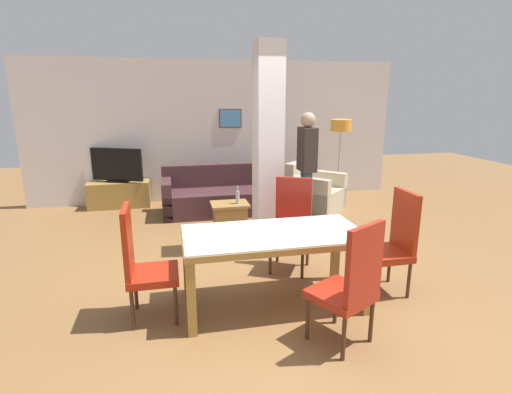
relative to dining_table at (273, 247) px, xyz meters
name	(u,v)px	position (x,y,z in m)	size (l,w,h in m)	color
ground_plane	(273,303)	(0.00, 0.00, -0.61)	(18.00, 18.00, 0.00)	brown
back_wall	(218,131)	(0.00, 4.34, 0.74)	(7.20, 0.09, 2.70)	silver
divider_pillar	(268,151)	(0.30, 1.46, 0.74)	(0.34, 0.40, 2.70)	silver
dining_table	(273,247)	(0.00, 0.00, 0.00)	(1.76, 0.87, 0.76)	olive
dining_chair_near_right	(351,283)	(0.44, -0.81, -0.04)	(0.62, 0.62, 1.10)	#A22314
dining_chair_head_right	(394,240)	(1.30, 0.00, -0.04)	(0.46, 0.46, 1.10)	#992711
dining_chair_head_left	(142,261)	(-1.25, 0.00, -0.04)	(0.46, 0.46, 1.10)	#A22110
dining_chair_far_right	(292,222)	(0.44, 0.82, -0.04)	(0.62, 0.62, 1.10)	#A12318
sofa	(219,196)	(-0.12, 3.35, -0.32)	(1.98, 0.87, 0.82)	#43272A
armchair	(314,193)	(1.60, 3.18, -0.31)	(1.20, 1.20, 0.86)	#C4B698
coffee_table	(230,215)	(-0.07, 2.43, -0.40)	(0.58, 0.45, 0.41)	olive
bottle	(238,197)	(0.05, 2.38, -0.10)	(0.06, 0.06, 0.28)	#B2B7BC
tv_stand	(119,194)	(-1.91, 4.06, -0.37)	(1.11, 0.40, 0.48)	#A27C39
tv_screen	(117,166)	(-1.91, 4.06, 0.18)	(0.93, 0.45, 0.63)	black
floor_lamp	(341,132)	(2.29, 3.66, 0.74)	(0.39, 0.39, 1.59)	#B7B7BC
standing_person	(307,160)	(1.19, 2.44, 0.43)	(0.24, 0.38, 1.79)	#304E71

